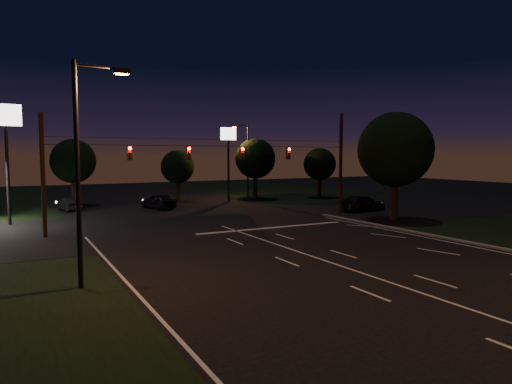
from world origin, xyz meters
TOP-DOWN VIEW (x-y plane):
  - ground at (0.00, 0.00)m, footprint 140.00×140.00m
  - cross_street_right at (20.00, 16.00)m, footprint 20.00×16.00m
  - edge_line_left at (-9.70, -6.00)m, footprint 0.14×40.00m
  - center_line at (0.00, -6.00)m, footprint 0.14×40.00m
  - stop_bar at (3.00, 11.50)m, footprint 12.00×0.50m
  - utility_pole_right at (12.00, 15.00)m, footprint 0.30×0.30m
  - utility_pole_left at (-12.00, 15.00)m, footprint 0.28×0.28m
  - signal_span at (-0.00, 14.96)m, footprint 24.00×0.40m
  - pole_sign_left_near at (-14.00, 22.00)m, footprint 2.20×0.30m
  - pole_sign_right at (8.00, 30.00)m, footprint 1.80×0.30m
  - street_light_left at (-11.24, 2.00)m, footprint 2.20×0.35m
  - street_light_right_far at (11.24, 32.00)m, footprint 2.20×0.35m
  - tree_right_near at (13.53, 10.17)m, footprint 6.00×6.00m
  - tree_far_b at (-7.98, 34.13)m, footprint 4.60×4.60m
  - tree_far_c at (3.02, 33.10)m, footprint 3.80×3.80m
  - tree_far_d at (12.02, 31.13)m, footprint 4.80×4.80m
  - tree_far_e at (20.02, 29.11)m, footprint 4.00×4.00m
  - car_oncoming_a at (-1.00, 27.13)m, footprint 2.88×4.77m
  - car_oncoming_b at (-9.00, 29.54)m, footprint 2.04×3.99m
  - car_cross at (15.44, 15.89)m, footprint 5.33×2.71m

SIDE VIEW (x-z plane):
  - ground at x=0.00m, z-range 0.00..0.00m
  - cross_street_right at x=20.00m, z-range -0.01..0.01m
  - utility_pole_right at x=12.00m, z-range -4.50..4.50m
  - utility_pole_left at x=-12.00m, z-range -4.00..4.00m
  - edge_line_left at x=-9.70m, z-range 0.00..0.01m
  - center_line at x=0.00m, z-range 0.00..0.01m
  - stop_bar at x=3.00m, z-range 0.00..0.01m
  - car_oncoming_b at x=-9.00m, z-range 0.00..1.25m
  - car_cross at x=15.44m, z-range 0.00..1.48m
  - car_oncoming_a at x=-1.00m, z-range 0.00..1.52m
  - tree_far_c at x=3.02m, z-range 0.97..6.83m
  - tree_far_e at x=20.02m, z-range 1.03..7.20m
  - tree_far_b at x=-7.98m, z-range 1.12..8.10m
  - tree_far_d at x=12.02m, z-range 1.18..8.47m
  - street_light_left at x=-11.24m, z-range 0.74..9.74m
  - street_light_right_far at x=11.24m, z-range 0.74..9.74m
  - signal_span at x=0.00m, z-range 4.72..6.28m
  - tree_right_near at x=13.53m, z-range 1.30..10.06m
  - pole_sign_right at x=8.00m, z-range 2.04..10.44m
  - pole_sign_left_near at x=-14.00m, z-range 2.43..11.53m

